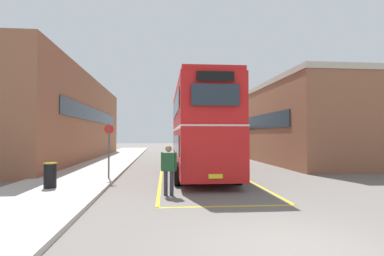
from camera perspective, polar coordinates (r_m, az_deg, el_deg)
ground_plane at (r=20.13m, az=1.07°, el=-7.45°), size 135.60×135.60×0.00m
sidewalk_left at (r=22.73m, az=-16.30°, el=-6.52°), size 4.00×57.60×0.14m
brick_building_left at (r=29.17m, az=-23.61°, el=1.46°), size 6.47×25.98×7.05m
depot_building_right at (r=27.60m, az=20.40°, el=0.69°), size 8.72×17.65×6.18m
double_decker_bus at (r=16.36m, az=1.44°, el=-0.01°), size 3.03×10.48×4.75m
single_deck_bus at (r=34.69m, az=3.90°, el=-2.22°), size 3.59×8.87×3.02m
pedestrian_boarding at (r=10.90m, az=-4.35°, el=-7.09°), size 0.55×0.39×1.76m
litter_bin at (r=12.85m, az=-24.81°, el=-7.95°), size 0.48×0.48×0.94m
bus_stop_sign at (r=14.84m, az=-15.17°, el=-3.16°), size 0.44×0.08×2.49m
bay_marking_yellow at (r=14.58m, az=2.38°, el=-9.72°), size 4.47×12.50×0.01m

